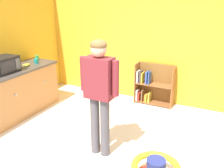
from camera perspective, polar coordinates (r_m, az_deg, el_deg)
ground_plane at (r=3.73m, az=-0.93°, el=-16.40°), size 12.00×12.00×0.00m
back_wall at (r=5.27m, az=10.85°, el=10.04°), size 5.20×0.06×2.70m
left_side_wall at (r=5.39m, az=-22.75°, el=9.09°), size 0.06×2.99×2.70m
kitchen_counter at (r=4.91m, az=-23.35°, el=-2.85°), size 0.65×2.35×0.90m
bookshelf at (r=5.36m, az=9.01°, el=-0.50°), size 0.80×0.28×0.85m
standing_person at (r=3.37m, az=-2.89°, el=-0.98°), size 0.57×0.22×1.66m
microwave at (r=4.78m, az=-23.47°, el=4.00°), size 0.37×0.48×0.28m
banana_bunch at (r=5.09m, az=-18.69°, el=4.16°), size 0.15×0.16×0.04m
green_cup at (r=5.52m, az=-16.63°, el=5.72°), size 0.08×0.08×0.09m
teal_cup at (r=5.24m, az=-16.83°, el=5.00°), size 0.08×0.08×0.09m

